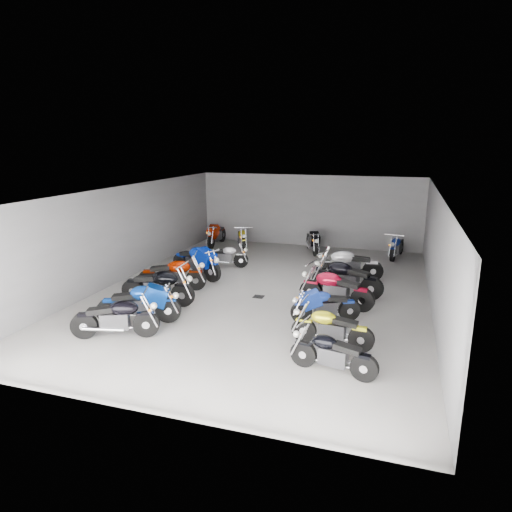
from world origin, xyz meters
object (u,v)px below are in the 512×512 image
(motorcycle_right_b, at_px, (331,328))
(motorcycle_back_f, at_px, (397,247))
(motorcycle_right_e, at_px, (346,278))
(motorcycle_back_b, at_px, (242,238))
(motorcycle_right_f, at_px, (349,265))
(motorcycle_left_b, at_px, (140,304))
(motorcycle_back_d, at_px, (312,241))
(motorcycle_right_a, at_px, (332,353))
(motorcycle_back_a, at_px, (216,234))
(drain_grate, at_px, (259,297))
(motorcycle_left_c, at_px, (158,286))
(motorcycle_left_a, at_px, (116,318))
(motorcycle_left_d, at_px, (173,274))
(motorcycle_left_e, at_px, (197,262))
(motorcycle_left_f, at_px, (225,256))
(motorcycle_right_d, at_px, (335,289))
(motorcycle_right_c, at_px, (325,306))

(motorcycle_right_b, distance_m, motorcycle_back_f, 9.22)
(motorcycle_right_e, distance_m, motorcycle_back_b, 7.10)
(motorcycle_right_f, bearing_deg, motorcycle_left_b, 127.66)
(motorcycle_back_b, bearing_deg, motorcycle_back_d, 161.02)
(motorcycle_right_a, xyz_separation_m, motorcycle_right_f, (-0.45, 6.70, 0.10))
(motorcycle_back_a, bearing_deg, drain_grate, 119.49)
(motorcycle_right_f, bearing_deg, motorcycle_back_a, 48.80)
(motorcycle_left_c, xyz_separation_m, motorcycle_right_b, (5.23, -1.31, -0.08))
(motorcycle_right_f, distance_m, motorcycle_back_a, 7.37)
(motorcycle_left_a, xyz_separation_m, motorcycle_back_f, (6.31, 10.22, -0.03))
(motorcycle_right_e, bearing_deg, motorcycle_left_d, 116.93)
(motorcycle_left_a, xyz_separation_m, motorcycle_right_e, (4.90, 4.92, 0.04))
(motorcycle_right_e, distance_m, motorcycle_back_d, 5.59)
(motorcycle_right_a, bearing_deg, motorcycle_left_d, 66.31)
(motorcycle_left_c, xyz_separation_m, motorcycle_back_a, (-1.41, 7.77, -0.03))
(motorcycle_right_b, bearing_deg, motorcycle_back_b, 35.96)
(drain_grate, height_order, motorcycle_back_d, motorcycle_back_d)
(motorcycle_left_a, distance_m, motorcycle_left_e, 5.22)
(motorcycle_left_f, relative_size, motorcycle_right_d, 0.81)
(motorcycle_left_a, bearing_deg, motorcycle_right_f, 122.14)
(motorcycle_left_b, bearing_deg, motorcycle_right_e, 108.80)
(drain_grate, distance_m, motorcycle_right_a, 4.99)
(motorcycle_left_a, bearing_deg, motorcycle_back_d, 142.71)
(motorcycle_right_f, xyz_separation_m, motorcycle_back_b, (-5.03, 3.30, -0.07))
(motorcycle_back_d, bearing_deg, motorcycle_right_c, 81.44)
(motorcycle_right_a, bearing_deg, motorcycle_left_f, 47.01)
(motorcycle_right_e, bearing_deg, motorcycle_left_b, 142.86)
(motorcycle_left_c, height_order, motorcycle_left_f, motorcycle_left_c)
(motorcycle_back_d, relative_size, motorcycle_back_f, 0.99)
(motorcycle_back_d, bearing_deg, motorcycle_back_b, -16.42)
(motorcycle_right_a, relative_size, motorcycle_right_c, 1.06)
(motorcycle_right_a, bearing_deg, motorcycle_right_b, 20.35)
(motorcycle_right_d, relative_size, motorcycle_back_f, 1.12)
(drain_grate, bearing_deg, motorcycle_right_f, 47.46)
(motorcycle_left_a, bearing_deg, motorcycle_back_b, 159.86)
(motorcycle_left_d, distance_m, motorcycle_right_f, 5.94)
(motorcycle_left_d, relative_size, motorcycle_back_f, 1.08)
(motorcycle_right_f, distance_m, motorcycle_back_b, 6.02)
(motorcycle_back_f, bearing_deg, motorcycle_left_e, 48.17)
(motorcycle_right_f, height_order, motorcycle_back_a, motorcycle_right_f)
(motorcycle_back_d, bearing_deg, motorcycle_left_e, 35.46)
(motorcycle_right_d, bearing_deg, motorcycle_left_f, 68.58)
(motorcycle_left_b, height_order, motorcycle_right_d, motorcycle_right_d)
(motorcycle_back_d, bearing_deg, motorcycle_left_d, 41.13)
(motorcycle_left_b, height_order, motorcycle_left_c, motorcycle_left_c)
(motorcycle_right_a, xyz_separation_m, motorcycle_right_e, (-0.34, 5.09, 0.10))
(motorcycle_left_c, bearing_deg, motorcycle_back_b, 176.93)
(motorcycle_left_f, height_order, motorcycle_back_d, motorcycle_back_d)
(motorcycle_left_c, relative_size, motorcycle_right_b, 1.17)
(motorcycle_right_e, bearing_deg, motorcycle_right_c, -172.31)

